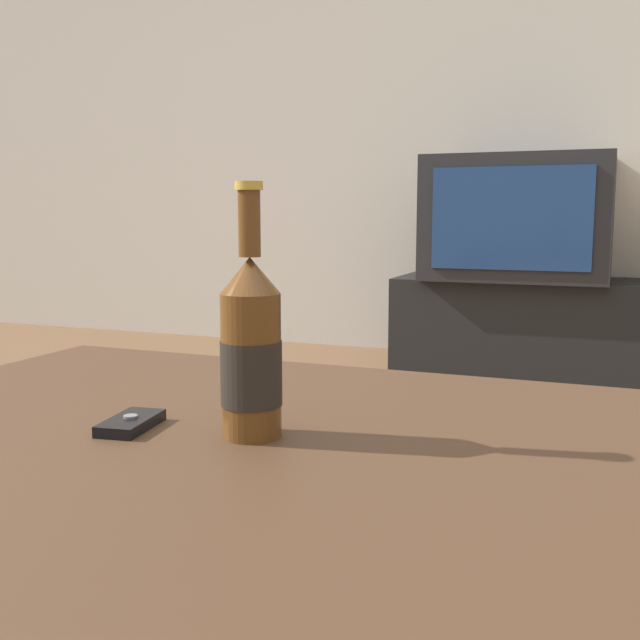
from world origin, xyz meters
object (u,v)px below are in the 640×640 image
tv_stand (515,324)px  beer_bottle (251,350)px  cell_phone (131,423)px  television (519,218)px

tv_stand → beer_bottle: 2.72m
tv_stand → cell_phone: bearing=-92.9°
beer_bottle → cell_phone: bearing=-170.2°
television → cell_phone: bearing=-92.9°
cell_phone → beer_bottle: bearing=1.5°
cell_phone → tv_stand: bearing=78.8°
television → cell_phone: (-0.14, -2.72, -0.24)m
cell_phone → television: bearing=78.8°
tv_stand → beer_bottle: size_ratio=3.53×
tv_stand → beer_bottle: (0.02, -2.70, 0.34)m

